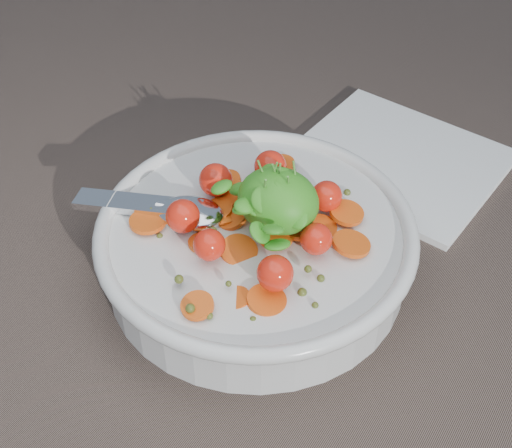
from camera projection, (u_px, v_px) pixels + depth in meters
The scene contains 3 objects.
ground at pixel (274, 257), 0.58m from camera, with size 6.00×6.00×0.00m, color brown.
bowl at pixel (256, 244), 0.55m from camera, with size 0.27×0.25×0.10m.
napkin at pixel (397, 160), 0.67m from camera, with size 0.18×0.16×0.01m, color white.
Camera 1 is at (0.20, -0.35, 0.42)m, focal length 50.00 mm.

